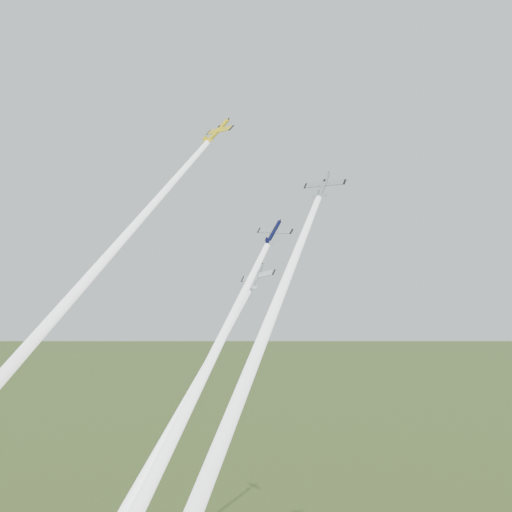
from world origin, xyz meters
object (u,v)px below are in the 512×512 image
Objects in this scene: plane_silver_low at (256,277)px; plane_yellow at (217,131)px; plane_silver_right at (324,185)px; plane_navy at (274,232)px.

plane_yellow is at bearing 157.05° from plane_silver_low.
plane_silver_right is at bearing 29.59° from plane_silver_low.
plane_navy is 0.94× the size of plane_silver_right.
plane_yellow is 1.20× the size of plane_navy.
plane_yellow reaches higher than plane_navy.
plane_silver_right is (24.33, -0.71, -12.86)m from plane_yellow.
plane_silver_low is (14.35, -6.24, -28.28)m from plane_yellow.
plane_silver_right is (10.04, 0.53, 7.45)m from plane_navy.
plane_navy is 9.41m from plane_silver_low.
plane_navy is at bearing 10.96° from plane_yellow.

